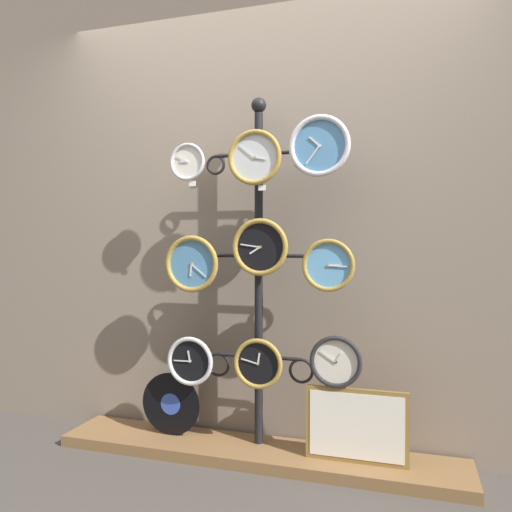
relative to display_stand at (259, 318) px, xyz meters
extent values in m
plane|color=#47423D|center=(0.00, -0.41, -0.74)|extent=(12.00, 12.00, 0.00)
cube|color=gray|center=(0.00, 0.16, 0.66)|extent=(4.40, 0.04, 2.80)
cube|color=brown|center=(0.00, -0.06, -0.71)|extent=(2.20, 0.36, 0.06)
cylinder|color=black|center=(0.00, 0.00, -0.73)|extent=(0.36, 0.36, 0.02)
cylinder|color=black|center=(0.00, 0.00, 0.19)|extent=(0.05, 0.05, 1.84)
sphere|color=black|center=(0.00, 0.00, 1.15)|extent=(0.08, 0.08, 0.08)
cylinder|color=black|center=(-0.12, 0.00, 0.89)|extent=(0.25, 0.02, 0.02)
torus|color=black|center=(-0.25, 0.00, 0.84)|extent=(0.11, 0.02, 0.11)
cylinder|color=black|center=(0.12, 0.00, 0.89)|extent=(0.25, 0.02, 0.02)
torus|color=black|center=(0.25, 0.00, 0.84)|extent=(0.11, 0.02, 0.11)
cylinder|color=black|center=(-0.16, 0.00, 0.34)|extent=(0.32, 0.02, 0.02)
torus|color=black|center=(-0.32, 0.00, 0.28)|extent=(0.13, 0.02, 0.13)
cylinder|color=black|center=(0.16, 0.00, 0.34)|extent=(0.32, 0.02, 0.02)
torus|color=black|center=(0.32, 0.00, 0.28)|extent=(0.13, 0.02, 0.13)
cylinder|color=black|center=(-0.12, 0.00, -0.21)|extent=(0.24, 0.02, 0.02)
torus|color=black|center=(-0.24, 0.00, -0.27)|extent=(0.14, 0.02, 0.14)
cylinder|color=black|center=(0.12, 0.00, -0.21)|extent=(0.24, 0.02, 0.02)
torus|color=black|center=(0.24, 0.00, -0.27)|extent=(0.14, 0.02, 0.14)
cylinder|color=silver|center=(-0.38, -0.07, 0.85)|extent=(0.19, 0.02, 0.19)
torus|color=silver|center=(-0.38, -0.09, 0.85)|extent=(0.21, 0.02, 0.21)
cylinder|color=silver|center=(-0.38, -0.09, 0.85)|extent=(0.01, 0.01, 0.01)
cube|color=silver|center=(-0.40, -0.09, 0.86)|extent=(0.05, 0.00, 0.01)
cube|color=silver|center=(-0.41, -0.09, 0.87)|extent=(0.07, 0.00, 0.04)
cylinder|color=silver|center=(0.01, -0.10, 0.85)|extent=(0.26, 0.02, 0.26)
torus|color=#A58438|center=(0.01, -0.12, 0.85)|extent=(0.29, 0.03, 0.29)
cylinder|color=#A58438|center=(0.01, -0.11, 0.85)|extent=(0.02, 0.01, 0.02)
cube|color=silver|center=(0.04, -0.12, 0.85)|extent=(0.06, 0.00, 0.02)
cube|color=silver|center=(-0.03, -0.12, 0.89)|extent=(0.08, 0.00, 0.07)
cylinder|color=#4C84B2|center=(0.35, -0.10, 0.89)|extent=(0.28, 0.02, 0.28)
torus|color=silver|center=(0.35, -0.12, 0.89)|extent=(0.31, 0.03, 0.31)
cylinder|color=silver|center=(0.35, -0.11, 0.89)|extent=(0.02, 0.01, 0.02)
cube|color=silver|center=(0.33, -0.12, 0.92)|extent=(0.06, 0.00, 0.05)
cube|color=silver|center=(0.32, -0.12, 0.85)|extent=(0.07, 0.00, 0.09)
cylinder|color=#4C84B2|center=(-0.35, -0.08, 0.30)|extent=(0.28, 0.02, 0.28)
torus|color=#A58438|center=(-0.35, -0.10, 0.30)|extent=(0.31, 0.03, 0.31)
cylinder|color=#A58438|center=(-0.35, -0.10, 0.30)|extent=(0.02, 0.01, 0.02)
cube|color=silver|center=(-0.36, -0.10, 0.26)|extent=(0.02, 0.00, 0.07)
cube|color=silver|center=(-0.31, -0.10, 0.26)|extent=(0.09, 0.00, 0.08)
cylinder|color=black|center=(0.04, -0.08, 0.39)|extent=(0.27, 0.02, 0.27)
torus|color=#A58438|center=(0.04, -0.10, 0.39)|extent=(0.30, 0.03, 0.30)
cylinder|color=#A58438|center=(0.04, -0.10, 0.39)|extent=(0.02, 0.01, 0.02)
cube|color=silver|center=(0.01, -0.10, 0.37)|extent=(0.06, 0.00, 0.04)
cube|color=silver|center=(-0.02, -0.10, 0.40)|extent=(0.11, 0.00, 0.02)
cylinder|color=#60A8DB|center=(0.39, -0.08, 0.30)|extent=(0.24, 0.02, 0.24)
torus|color=#A58438|center=(0.39, -0.09, 0.30)|extent=(0.27, 0.02, 0.27)
cylinder|color=#A58438|center=(0.39, -0.09, 0.30)|extent=(0.01, 0.01, 0.01)
cube|color=silver|center=(0.42, -0.09, 0.30)|extent=(0.06, 0.00, 0.01)
cube|color=silver|center=(0.44, -0.10, 0.29)|extent=(0.10, 0.00, 0.01)
cylinder|color=black|center=(-0.37, -0.08, -0.24)|extent=(0.25, 0.02, 0.25)
torus|color=silver|center=(-0.37, -0.10, -0.24)|extent=(0.27, 0.02, 0.27)
cylinder|color=silver|center=(-0.37, -0.10, -0.24)|extent=(0.01, 0.01, 0.01)
cube|color=silver|center=(-0.37, -0.10, -0.21)|extent=(0.02, 0.00, 0.06)
cube|color=silver|center=(-0.41, -0.10, -0.24)|extent=(0.10, 0.00, 0.01)
cylinder|color=black|center=(0.03, -0.09, -0.22)|extent=(0.24, 0.02, 0.24)
torus|color=#A58438|center=(0.03, -0.11, -0.22)|extent=(0.27, 0.02, 0.27)
cylinder|color=#A58438|center=(0.03, -0.11, -0.22)|extent=(0.01, 0.01, 0.01)
cube|color=silver|center=(0.03, -0.11, -0.19)|extent=(0.02, 0.00, 0.06)
cube|color=silver|center=(-0.02, -0.11, -0.21)|extent=(0.09, 0.00, 0.03)
cylinder|color=silver|center=(0.43, -0.09, -0.18)|extent=(0.24, 0.02, 0.24)
torus|color=#262628|center=(0.43, -0.11, -0.18)|extent=(0.26, 0.02, 0.26)
cylinder|color=#262628|center=(0.43, -0.11, -0.18)|extent=(0.01, 0.01, 0.01)
cube|color=silver|center=(0.45, -0.11, -0.16)|extent=(0.04, 0.00, 0.05)
cube|color=silver|center=(0.40, -0.11, -0.16)|extent=(0.08, 0.00, 0.06)
cylinder|color=black|center=(-0.51, -0.04, -0.51)|extent=(0.36, 0.01, 0.36)
cylinder|color=#334FB2|center=(-0.51, -0.05, -0.51)|extent=(0.12, 0.00, 0.12)
cube|color=olive|center=(0.54, -0.09, -0.50)|extent=(0.51, 0.02, 0.37)
cube|color=white|center=(0.54, -0.11, -0.50)|extent=(0.46, 0.00, 0.33)
cube|color=white|center=(-0.35, -0.08, 0.73)|extent=(0.04, 0.00, 0.03)
cube|color=white|center=(0.05, -0.11, 0.70)|extent=(0.04, 0.00, 0.03)
camera|label=1|loc=(0.79, -2.58, 0.40)|focal=35.00mm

